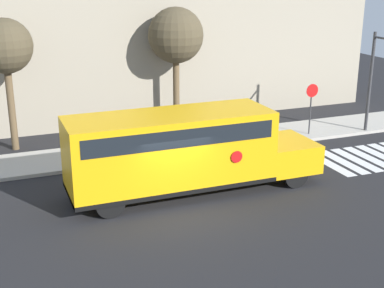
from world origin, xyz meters
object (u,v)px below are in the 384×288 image
(tree_near_sidewalk, at_px, (5,48))
(stop_sign, at_px, (311,103))
(school_bus, at_px, (181,148))
(tree_far_sidewalk, at_px, (176,36))

(tree_near_sidewalk, bearing_deg, stop_sign, -13.51)
(tree_near_sidewalk, bearing_deg, school_bus, -54.80)
(tree_far_sidewalk, bearing_deg, school_bus, -108.78)
(stop_sign, distance_m, tree_near_sidewalk, 14.58)
(tree_near_sidewalk, height_order, tree_far_sidewalk, tree_far_sidewalk)
(school_bus, distance_m, tree_near_sidewalk, 9.85)
(school_bus, bearing_deg, tree_far_sidewalk, 71.22)
(school_bus, xyz_separation_m, tree_near_sidewalk, (-5.41, 7.67, 2.97))
(stop_sign, distance_m, tree_far_sidewalk, 7.55)
(stop_sign, bearing_deg, tree_far_sidewalk, 144.45)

